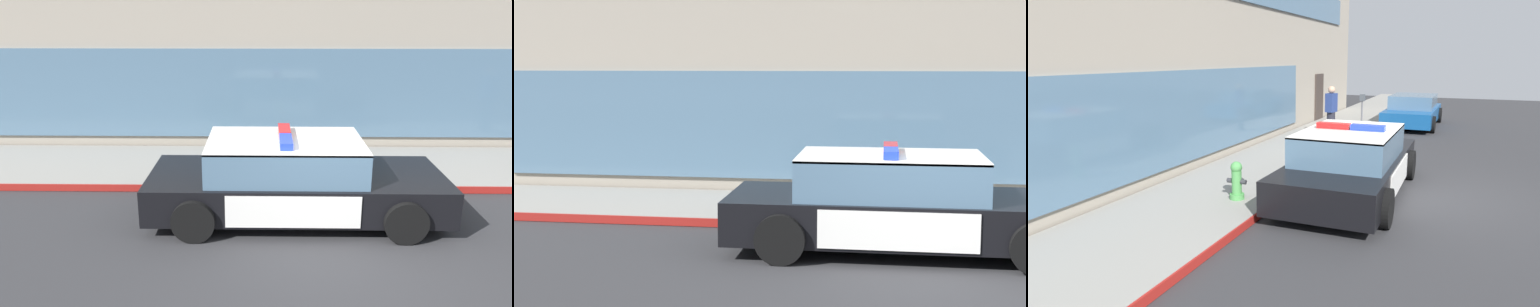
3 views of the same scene
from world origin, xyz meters
The scene contains 6 objects.
ground centered at (0.00, 0.00, 0.00)m, with size 48.00×48.00×0.00m, color #303033.
sidewalk centered at (0.00, 3.84, 0.07)m, with size 48.00×2.70×0.15m, color gray.
curb_red_paint centered at (0.00, 2.48, 0.08)m, with size 28.80×0.04×0.14m, color maroon.
storefront_building centered at (1.78, 11.21, 3.37)m, with size 24.27×12.05×6.74m.
police_cruiser centered at (-0.58, 1.36, 0.68)m, with size 4.94×2.16×1.49m.
fire_hydrant centered at (-2.14, 3.16, 0.50)m, with size 0.34×0.39×0.73m.
Camera 1 is at (-1.07, -6.78, 3.63)m, focal length 35.74 mm.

